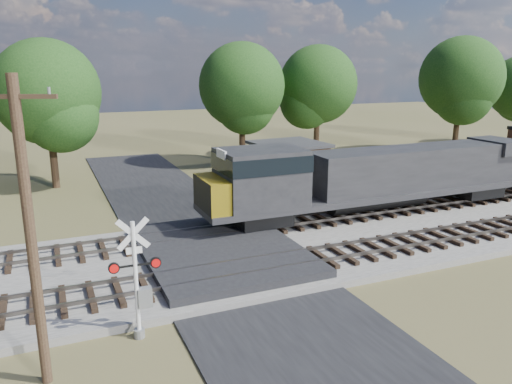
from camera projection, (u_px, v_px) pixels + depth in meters
name	position (u px, v px, depth m)	size (l,w,h in m)	color
ground	(224.00, 263.00, 22.87)	(160.00, 160.00, 0.00)	#4E4D29
ballast_bed	(394.00, 229.00, 27.09)	(140.00, 10.00, 0.30)	gray
road	(224.00, 262.00, 22.86)	(7.00, 60.00, 0.08)	black
crossing_panel	(221.00, 253.00, 23.23)	(7.00, 9.00, 0.62)	#262628
track_near	(305.00, 259.00, 22.18)	(140.00, 2.60, 0.33)	black
track_far	(260.00, 227.00, 26.63)	(140.00, 2.60, 0.33)	black
crossing_signal_near	(139.00, 289.00, 16.20)	(1.68, 0.36, 4.17)	silver
crossing_signal_far	(245.00, 184.00, 30.86)	(1.61, 0.39, 4.02)	silver
utility_pole	(30.00, 230.00, 13.16)	(2.01, 0.86, 8.62)	#311D16
equipment_shed	(288.00, 164.00, 36.97)	(5.12, 5.12, 3.31)	#41271B
treeline	(241.00, 88.00, 43.08)	(80.55, 12.14, 11.67)	black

